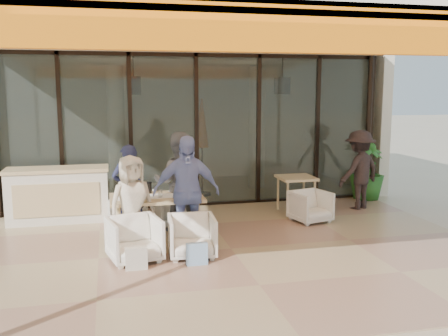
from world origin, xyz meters
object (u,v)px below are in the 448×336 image
at_px(host_counter, 58,195).
at_px(standing_woman, 359,170).
at_px(chair_far_left, 129,210).
at_px(diner_navy, 129,190).
at_px(chair_near_right, 192,235).
at_px(diner_periwinkle, 186,192).
at_px(chair_near_left, 134,237).
at_px(diner_cream, 132,204).
at_px(side_chair, 311,205).
at_px(diner_grey, 178,182).
at_px(chair_far_right, 175,205).
at_px(side_table, 296,182).
at_px(potted_palm, 367,169).
at_px(dining_table, 156,200).

distance_m(host_counter, standing_woman, 5.96).
relative_size(chair_far_left, diner_navy, 0.40).
relative_size(chair_near_right, diner_periwinkle, 0.39).
bearing_deg(chair_near_left, diner_periwinkle, 18.16).
bearing_deg(chair_near_right, diner_cream, 152.93).
relative_size(chair_near_right, standing_woman, 0.42).
distance_m(chair_near_left, side_chair, 3.62).
bearing_deg(diner_grey, chair_far_right, -81.15).
relative_size(chair_near_left, standing_woman, 0.44).
relative_size(diner_cream, side_chair, 2.26).
height_order(chair_far_right, side_table, side_table).
bearing_deg(potted_palm, chair_far_right, -166.69).
xyz_separation_m(host_counter, side_chair, (4.58, -1.05, -0.20)).
xyz_separation_m(chair_near_left, potted_palm, (5.32, 2.96, 0.33)).
bearing_deg(standing_woman, chair_near_right, 6.86).
bearing_deg(chair_far_left, diner_cream, 102.67).
height_order(diner_periwinkle, standing_woman, diner_periwinkle).
bearing_deg(chair_near_right, dining_table, 117.82).
height_order(chair_near_right, diner_periwinkle, diner_periwinkle).
height_order(side_chair, standing_woman, standing_woman).
distance_m(chair_far_right, side_table, 2.51).
height_order(dining_table, chair_near_left, dining_table).
height_order(chair_far_right, chair_near_right, chair_far_right).
bearing_deg(chair_near_right, chair_near_left, -176.31).
height_order(chair_near_left, diner_periwinkle, diner_periwinkle).
height_order(host_counter, diner_grey, diner_grey).
height_order(diner_navy, potted_palm, diner_navy).
bearing_deg(chair_near_left, potted_palm, 16.48).
bearing_deg(standing_woman, diner_cream, -2.95).
bearing_deg(chair_near_right, diner_navy, 124.65).
bearing_deg(chair_near_left, chair_near_right, -12.61).
relative_size(chair_near_right, potted_palm, 0.50).
relative_size(host_counter, standing_woman, 1.12).
relative_size(dining_table, chair_far_right, 2.12).
distance_m(chair_near_left, chair_near_right, 0.84).
height_order(diner_grey, side_chair, diner_grey).
distance_m(chair_near_right, diner_cream, 1.06).
bearing_deg(chair_far_left, standing_woman, -164.07).
relative_size(chair_far_right, diner_navy, 0.45).
relative_size(chair_far_left, chair_near_right, 0.91).
bearing_deg(standing_woman, host_counter, -25.55).
bearing_deg(diner_navy, host_counter, -39.09).
height_order(chair_near_right, side_table, side_table).
bearing_deg(chair_near_left, diner_navy, 77.39).
distance_m(side_table, potted_palm, 2.15).
xyz_separation_m(diner_grey, standing_woman, (3.85, 0.77, -0.05)).
distance_m(chair_near_left, diner_periwinkle, 1.11).
height_order(chair_far_right, chair_near_left, chair_near_left).
height_order(side_table, standing_woman, standing_woman).
bearing_deg(diner_grey, diner_cream, 55.83).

